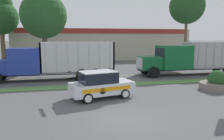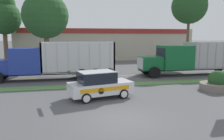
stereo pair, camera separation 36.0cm
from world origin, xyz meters
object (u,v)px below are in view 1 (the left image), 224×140
(dump_truck_lead, at_px, (183,59))
(dump_truck_mid, at_px, (43,63))
(rally_car, at_px, (101,84))
(stone_planter, at_px, (217,83))

(dump_truck_lead, height_order, dump_truck_mid, dump_truck_mid)
(dump_truck_mid, xyz_separation_m, rally_car, (4.32, -7.43, -0.72))
(dump_truck_mid, relative_size, stone_planter, 4.56)
(dump_truck_mid, bearing_deg, stone_planter, -27.46)
(dump_truck_mid, distance_m, rally_car, 8.63)
(stone_planter, bearing_deg, dump_truck_lead, 80.90)
(dump_truck_lead, bearing_deg, rally_car, -145.17)
(dump_truck_lead, relative_size, stone_planter, 4.74)
(dump_truck_lead, bearing_deg, stone_planter, -99.10)
(rally_car, bearing_deg, stone_planter, 2.09)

